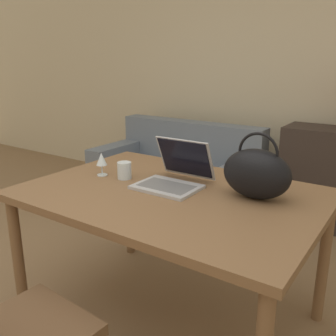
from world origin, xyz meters
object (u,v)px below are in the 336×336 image
chair (4,335)px  couch (176,178)px  wine_glass (102,160)px  laptop (176,173)px  handbag (257,173)px  drinking_glass (124,170)px

chair → couch: bearing=112.7°
chair → wine_glass: bearing=116.5°
laptop → wine_glass: bearing=-166.4°
couch → handbag: handbag is taller
chair → handbag: bearing=69.2°
laptop → handbag: bearing=5.9°
drinking_glass → laptop: bearing=14.9°
wine_glass → couch: bearing=106.7°
chair → handbag: handbag is taller
couch → wine_glass: (0.45, -1.49, 0.58)m
drinking_glass → handbag: (0.73, 0.12, 0.08)m
wine_glass → chair: bearing=-66.9°
couch → laptop: size_ratio=4.43×
drinking_glass → chair: bearing=-75.5°
drinking_glass → wine_glass: (-0.15, -0.03, 0.04)m
wine_glass → handbag: bearing=9.8°
laptop → wine_glass: (-0.44, -0.11, 0.03)m
handbag → laptop: bearing=-174.1°
chair → laptop: size_ratio=2.41×
drinking_glass → wine_glass: 0.16m
laptop → chair: bearing=-92.7°
laptop → wine_glass: laptop is taller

